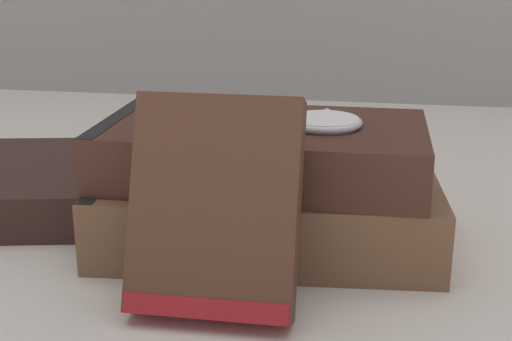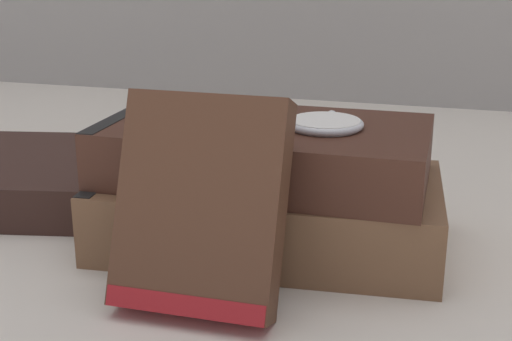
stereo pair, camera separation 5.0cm
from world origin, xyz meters
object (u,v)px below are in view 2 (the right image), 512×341
Objects in this scene: pocket_watch at (325,124)px; book_leaning_front at (201,213)px; book_flat_bottom at (262,211)px; book_flat_top at (257,150)px; book_side_left at (7,177)px; reading_glasses at (223,178)px.

book_leaning_front is at bearing -119.23° from pocket_watch.
book_flat_top is at bearing 164.22° from book_flat_bottom.
book_flat_bottom is 1.05× the size of book_side_left.
book_flat_bottom is 2.49× the size of reading_glasses.
book_flat_bottom reaches higher than reading_glasses.
book_leaning_front is 2.31× the size of pocket_watch.
book_side_left reaches higher than reading_glasses.
pocket_watch is (0.06, 0.10, 0.03)m from book_leaning_front.
book_flat_top is 0.16m from reading_glasses.
book_side_left is at bearing 171.54° from book_flat_top.
book_leaning_front is at bearing -93.91° from book_flat_top.
book_side_left is 4.29× the size of pocket_watch.
book_leaning_front reaches higher than pocket_watch.
pocket_watch is 0.20m from reading_glasses.
book_side_left is 2.38× the size of reading_glasses.
pocket_watch reaches higher than book_side_left.
pocket_watch is at bearing -3.79° from book_flat_bottom.
reading_glasses is at bearing 17.80° from book_side_left.
book_side_left is at bearing -147.08° from reading_glasses.
book_flat_top reaches higher than book_side_left.
reading_glasses is (-0.07, 0.13, -0.07)m from book_flat_top.
book_leaning_front reaches higher than book_flat_top.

